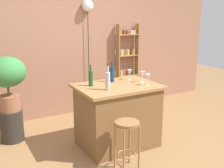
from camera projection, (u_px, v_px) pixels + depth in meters
ground at (128, 153)px, 3.91m from camera, size 12.00×12.00×0.00m
back_wall at (73, 40)px, 5.21m from camera, size 6.40×0.10×2.80m
kitchen_counter at (117, 115)px, 4.05m from camera, size 1.15×0.83×0.91m
bar_stool at (127, 135)px, 3.39m from camera, size 0.30×0.30×0.64m
spice_shelf at (127, 64)px, 5.75m from camera, size 0.48×0.14×1.68m
plant_stool at (12, 125)px, 4.23m from camera, size 0.35×0.35×0.49m
potted_plant at (7, 77)px, 4.04m from camera, size 0.56×0.50×0.81m
bottle_spirits_clear at (108, 80)px, 3.67m from camera, size 0.07×0.07×0.34m
bottle_soda_blue at (112, 74)px, 4.10m from camera, size 0.07×0.07×0.30m
bottle_sauce_amber at (91, 78)px, 3.87m from camera, size 0.06×0.06×0.30m
wine_glass_left at (148, 77)px, 3.90m from camera, size 0.07×0.07×0.16m
wine_glass_center at (143, 75)px, 4.07m from camera, size 0.07×0.07×0.16m
wine_glass_right at (130, 72)px, 4.21m from camera, size 0.07×0.07×0.16m
pendant_globe_light at (88, 7)px, 5.09m from camera, size 0.21×0.21×2.13m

